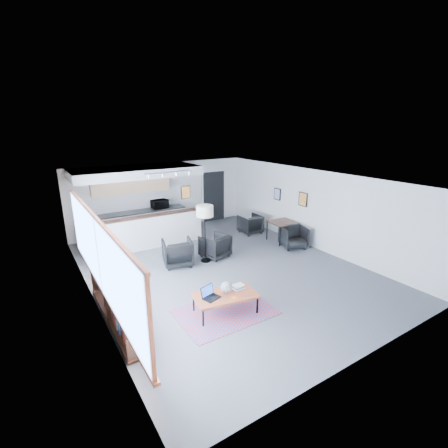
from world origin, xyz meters
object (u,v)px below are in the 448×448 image
coffee_table (225,296)px  dining_chair_far (250,225)px  floor_lamp (205,213)px  dining_chair_near (294,238)px  book_stack (238,286)px  microwave (160,203)px  armchair_left (178,251)px  armchair_right (215,245)px  ceramic_pot (227,287)px  laptop (209,294)px  dining_table (283,223)px

coffee_table → dining_chair_far: bearing=57.0°
floor_lamp → dining_chair_near: floor_lamp is taller
coffee_table → book_stack: size_ratio=4.82×
book_stack → microwave: size_ratio=0.52×
coffee_table → microwave: size_ratio=2.49×
armchair_left → armchair_right: armchair_left is taller
coffee_table → ceramic_pot: ceramic_pot is taller
laptop → dining_chair_near: size_ratio=0.61×
laptop → dining_chair_near: laptop is taller
armchair_right → dining_chair_far: size_ratio=1.19×
armchair_left → dining_chair_far: bearing=-146.2°
dining_table → coffee_table: bearing=-146.2°
laptop → book_stack: bearing=-17.4°
dining_table → dining_chair_far: (-0.42, 1.32, -0.33)m
ceramic_pot → floor_lamp: 2.97m
ceramic_pot → armchair_left: bearing=87.5°
dining_chair_near → armchair_left: bearing=-172.9°
dining_table → laptop: bearing=-149.1°
book_stack → ceramic_pot: bearing=-174.6°
ceramic_pot → armchair_right: bearing=64.1°
book_stack → dining_chair_near: size_ratio=0.44×
coffee_table → dining_table: bearing=43.1°
dining_table → floor_lamp: bearing=-178.5°
ceramic_pot → armchair_left: armchair_left is taller
book_stack → floor_lamp: (0.61, 2.62, 1.02)m
floor_lamp → armchair_left: bearing=166.3°
coffee_table → dining_table: size_ratio=1.57×
floor_lamp → dining_chair_near: bearing=-10.8°
dining_chair_far → floor_lamp: bearing=27.5°
dining_table → microwave: size_ratio=1.58×
book_stack → laptop: bearing=179.9°
coffee_table → armchair_left: 2.90m
ceramic_pot → dining_chair_near: 4.51m
laptop → floor_lamp: 3.12m
dining_chair_far → dining_chair_near: bearing=99.6°
book_stack → dining_chair_far: size_ratio=0.46×
laptop → ceramic_pot: size_ratio=1.59×
coffee_table → dining_table: dining_table is taller
book_stack → armchair_left: (-0.21, 2.82, -0.06)m
ceramic_pot → microwave: 6.15m
book_stack → dining_table: 4.63m
coffee_table → book_stack: book_stack is taller
dining_chair_far → book_stack: bearing=50.6°
floor_lamp → dining_chair_far: (2.73, 1.41, -1.18)m
microwave → floor_lamp: bearing=-94.6°
coffee_table → ceramic_pot: bearing=43.8°
dining_chair_near → microwave: 5.13m
floor_lamp → microwave: bearing=91.2°
coffee_table → dining_chair_near: (4.07, 2.11, -0.07)m
ceramic_pot → dining_chair_far: size_ratio=0.40×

